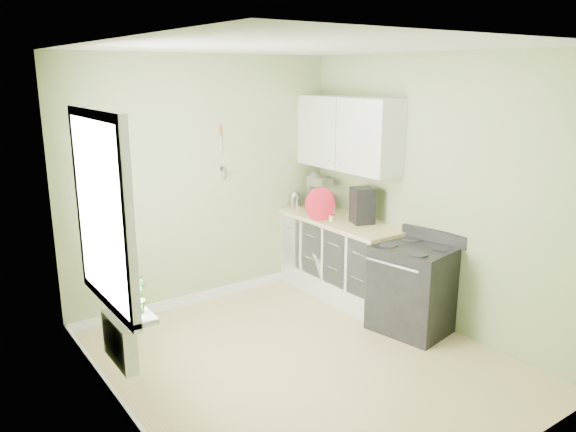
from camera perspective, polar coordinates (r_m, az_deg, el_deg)
floor at (r=5.18m, az=1.56°, el=-14.69°), size 3.20×3.60×0.02m
ceiling at (r=4.53m, az=1.80°, el=16.93°), size 3.20×3.60×0.02m
wall_back at (r=6.18m, az=-8.46°, el=3.44°), size 3.20×0.02×2.70m
wall_left at (r=3.96m, az=-17.35°, el=-3.31°), size 0.02×3.60×2.70m
wall_right at (r=5.76m, az=14.60°, el=2.33°), size 0.02×3.60×2.70m
base_cabinets at (r=6.47m, az=5.53°, el=-4.38°), size 0.60×1.60×0.87m
countertop at (r=6.33m, az=5.56°, el=-0.49°), size 0.64×1.60×0.04m
upper_cabinets at (r=6.32m, az=6.11°, el=8.33°), size 0.35×1.40×0.80m
window at (r=4.19m, az=-18.49°, el=0.41°), size 0.06×1.14×1.44m
window_sill at (r=4.41m, az=-16.89°, el=-7.92°), size 0.18×1.14×0.04m
radiator at (r=4.50m, az=-16.73°, el=-12.10°), size 0.12×0.50×0.35m
wall_utensils at (r=6.21m, az=-6.76°, el=5.55°), size 0.02×0.14×0.58m
stove at (r=5.72m, az=12.54°, el=-7.14°), size 0.75×0.81×0.99m
stand_mixer at (r=6.70m, az=3.20°, el=2.21°), size 0.24×0.38×0.44m
kettle at (r=6.75m, az=0.55°, el=1.60°), size 0.21×0.12×0.21m
coffee_maker at (r=6.15m, az=7.55°, el=0.98°), size 0.30×0.31×0.39m
red_tray at (r=6.21m, az=3.30°, el=1.22°), size 0.38×0.11×0.37m
jar at (r=6.22m, az=4.46°, el=-0.16°), size 0.07×0.07×0.08m
plant_a at (r=3.99m, az=-15.02°, el=-7.40°), size 0.20×0.21×0.33m
plant_b at (r=4.43m, az=-17.22°, el=-5.75°), size 0.15×0.17×0.27m
plant_c at (r=4.72m, az=-18.48°, el=-4.39°), size 0.24×0.24×0.30m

